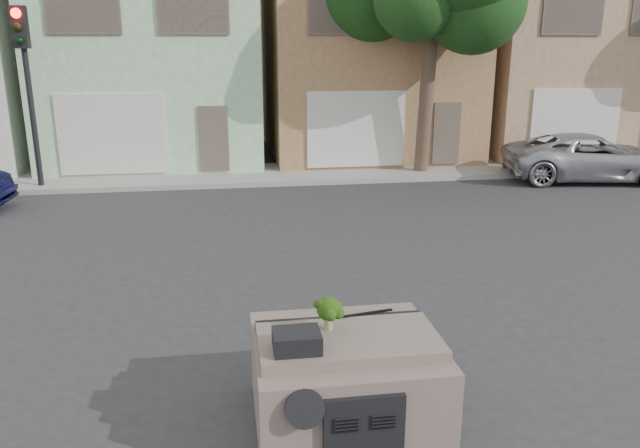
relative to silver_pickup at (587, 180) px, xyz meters
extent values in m
plane|color=#303033|center=(-9.89, -8.46, 0.00)|extent=(120.00, 120.00, 0.00)
cube|color=gray|center=(-9.89, 2.04, 0.07)|extent=(40.00, 3.00, 0.15)
cube|color=#A6D5A6|center=(-13.39, 6.04, 3.77)|extent=(7.20, 8.20, 7.55)
cube|color=#9C734D|center=(-5.89, 6.04, 3.77)|extent=(7.20, 8.20, 7.55)
cube|color=tan|center=(1.61, 6.04, 3.77)|extent=(7.20, 8.20, 7.55)
imported|color=#A8AAAF|center=(0.00, 0.00, 0.00)|extent=(5.44, 3.17, 1.42)
cube|color=black|center=(-16.39, 1.04, 2.55)|extent=(0.40, 0.40, 5.10)
cube|color=#183D15|center=(-4.89, 1.34, 4.25)|extent=(4.40, 4.00, 8.50)
cube|color=#6F5E55|center=(-9.89, -11.46, 0.56)|extent=(2.00, 1.80, 1.12)
cube|color=black|center=(-10.47, -11.81, 1.22)|extent=(0.48, 0.38, 0.20)
cube|color=black|center=(-9.61, -11.08, 1.13)|extent=(0.69, 0.15, 0.02)
cube|color=#1C380C|center=(-10.08, -11.39, 1.31)|extent=(0.42, 0.42, 0.38)
camera|label=1|loc=(-11.11, -17.48, 4.11)|focal=35.00mm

